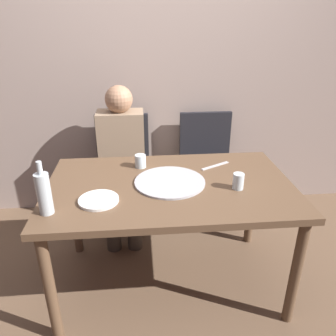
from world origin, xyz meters
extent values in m
plane|color=brown|center=(0.00, 0.00, 0.00)|extent=(8.00, 8.00, 0.00)
cube|color=gray|center=(0.00, 1.10, 1.30)|extent=(6.00, 0.10, 2.60)
cube|color=brown|center=(0.00, 0.00, 0.72)|extent=(1.44, 0.88, 0.04)
cylinder|color=brown|center=(-0.66, -0.38, 0.35)|extent=(0.06, 0.06, 0.70)
cylinder|color=brown|center=(0.66, -0.38, 0.35)|extent=(0.06, 0.06, 0.70)
cylinder|color=brown|center=(-0.66, 0.38, 0.35)|extent=(0.06, 0.06, 0.70)
cylinder|color=brown|center=(0.66, 0.38, 0.35)|extent=(0.06, 0.06, 0.70)
cylinder|color=#ADADB2|center=(0.00, 0.01, 0.74)|extent=(0.42, 0.42, 0.01)
cylinder|color=#B2BCC1|center=(-0.64, -0.26, 0.84)|extent=(0.07, 0.07, 0.21)
cylinder|color=#B2BCC1|center=(-0.64, -0.26, 0.98)|extent=(0.03, 0.03, 0.06)
cylinder|color=silver|center=(0.38, -0.09, 0.78)|extent=(0.06, 0.06, 0.09)
cylinder|color=silver|center=(-0.17, 0.25, 0.78)|extent=(0.07, 0.07, 0.08)
cylinder|color=white|center=(-0.40, -0.17, 0.75)|extent=(0.21, 0.21, 0.02)
cube|color=#B7B7BC|center=(0.32, 0.22, 0.74)|extent=(0.20, 0.12, 0.01)
cube|color=black|center=(-0.31, 0.76, 0.45)|extent=(0.44, 0.44, 0.05)
cube|color=black|center=(-0.31, 0.96, 0.68)|extent=(0.44, 0.04, 0.45)
cylinder|color=black|center=(-0.12, 0.57, 0.21)|extent=(0.04, 0.04, 0.42)
cylinder|color=black|center=(-0.50, 0.57, 0.21)|extent=(0.04, 0.04, 0.42)
cylinder|color=black|center=(-0.12, 0.95, 0.21)|extent=(0.04, 0.04, 0.42)
cylinder|color=black|center=(-0.50, 0.95, 0.21)|extent=(0.04, 0.04, 0.42)
cube|color=black|center=(0.40, 0.76, 0.45)|extent=(0.44, 0.44, 0.05)
cube|color=black|center=(0.40, 0.96, 0.68)|extent=(0.44, 0.04, 0.45)
cylinder|color=black|center=(0.59, 0.57, 0.21)|extent=(0.04, 0.04, 0.42)
cylinder|color=black|center=(0.21, 0.57, 0.21)|extent=(0.04, 0.04, 0.42)
cylinder|color=black|center=(0.59, 0.95, 0.21)|extent=(0.04, 0.04, 0.42)
cylinder|color=black|center=(0.21, 0.95, 0.21)|extent=(0.04, 0.04, 0.42)
cube|color=#937A60|center=(-0.31, 0.78, 0.71)|extent=(0.36, 0.22, 0.52)
sphere|color=#A87A5B|center=(-0.31, 0.78, 1.06)|extent=(0.21, 0.21, 0.21)
cylinder|color=#3B3026|center=(-0.23, 0.58, 0.45)|extent=(0.12, 0.40, 0.12)
cylinder|color=#3B3026|center=(-0.39, 0.58, 0.45)|extent=(0.12, 0.40, 0.12)
cylinder|color=#3B3026|center=(-0.23, 0.38, 0.23)|extent=(0.11, 0.11, 0.45)
cylinder|color=#3B3026|center=(-0.39, 0.38, 0.23)|extent=(0.11, 0.11, 0.45)
camera|label=1|loc=(-0.17, -1.71, 1.63)|focal=35.20mm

